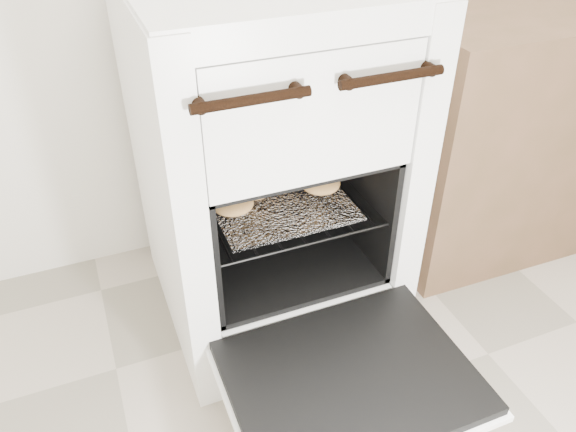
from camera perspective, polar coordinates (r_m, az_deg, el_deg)
name	(u,v)px	position (r m, az deg, el deg)	size (l,w,h in m)	color
stove	(267,170)	(1.54, -2.15, 4.65)	(0.63, 0.70, 0.96)	white
oven_door	(350,379)	(1.34, 6.30, -16.13)	(0.57, 0.44, 0.04)	black
oven_rack	(276,200)	(1.51, -1.19, 1.65)	(0.46, 0.44, 0.01)	black
foil_sheet	(279,202)	(1.49, -0.91, 1.44)	(0.36, 0.31, 0.01)	white
baked_rolls	(271,191)	(1.49, -1.77, 2.52)	(0.38, 0.18, 0.05)	tan
counter	(499,130)	(2.04, 20.66, 8.19)	(0.80, 0.54, 0.80)	brown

